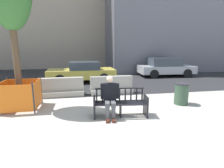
# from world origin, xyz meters

# --- Properties ---
(ground_plane) EXTENTS (200.00, 200.00, 0.00)m
(ground_plane) POSITION_xyz_m (0.00, 0.00, 0.00)
(ground_plane) COLOR #ADA89E
(street_asphalt) EXTENTS (120.00, 12.00, 0.01)m
(street_asphalt) POSITION_xyz_m (0.00, 8.70, 0.00)
(street_asphalt) COLOR #28282B
(street_asphalt) RESTS_ON ground
(street_bench) EXTENTS (1.74, 0.70, 0.88)m
(street_bench) POSITION_xyz_m (-0.20, 0.32, 0.40)
(street_bench) COLOR black
(street_bench) RESTS_ON ground
(seated_person) EXTENTS (0.59, 0.75, 1.31)m
(seated_person) POSITION_xyz_m (-0.53, 0.30, 0.69)
(seated_person) COLOR black
(seated_person) RESTS_ON ground
(jersey_barrier_centre) EXTENTS (2.03, 0.77, 0.84)m
(jersey_barrier_centre) POSITION_xyz_m (0.02, 3.16, 0.34)
(jersey_barrier_centre) COLOR gray
(jersey_barrier_centre) RESTS_ON ground
(jersey_barrier_left) EXTENTS (2.02, 0.75, 0.84)m
(jersey_barrier_left) POSITION_xyz_m (-2.30, 3.12, 0.34)
(jersey_barrier_left) COLOR #9E998E
(jersey_barrier_left) RESTS_ON ground
(construction_fence) EXTENTS (1.22, 1.22, 1.08)m
(construction_fence) POSITION_xyz_m (-3.55, 1.60, 0.54)
(construction_fence) COLOR #2D2D33
(construction_fence) RESTS_ON ground
(car_taxi_near) EXTENTS (4.23, 2.03, 1.30)m
(car_taxi_near) POSITION_xyz_m (-1.31, 6.33, 0.65)
(car_taxi_near) COLOR #DBC64C
(car_taxi_near) RESTS_ON ground
(car_sedan_mid) EXTENTS (4.18, 2.11, 1.42)m
(car_sedan_mid) POSITION_xyz_m (4.98, 7.57, 0.72)
(car_sedan_mid) COLOR #B7B7BC
(car_sedan_mid) RESTS_ON ground
(trash_bin) EXTENTS (0.54, 0.54, 0.83)m
(trash_bin) POSITION_xyz_m (2.40, 1.08, 0.42)
(trash_bin) COLOR #334C38
(trash_bin) RESTS_ON ground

